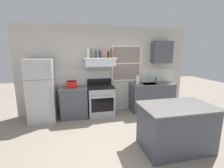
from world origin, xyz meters
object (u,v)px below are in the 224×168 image
bottle_blue_liqueur (96,54)px  bottle_rose_pink (103,53)px  toaster (72,84)px  refrigerator (42,91)px  dish_soap_bottle (156,80)px  bottle_olive_oil_square (92,54)px  paper_towel_roll (138,80)px  bottle_brown_stout (100,54)px  kitchen_island (176,127)px  bottle_amber_wine (111,53)px  stove_range (101,100)px  bottle_clear_tall (88,53)px  bottle_balsamic_dark (108,55)px

bottle_blue_liqueur → bottle_rose_pink: 0.22m
toaster → bottle_rose_pink: bearing=8.5°
refrigerator → bottle_rose_pink: size_ratio=5.72×
bottle_rose_pink → dish_soap_bottle: bottle_rose_pink is taller
bottle_olive_oil_square → paper_towel_roll: bearing=-1.8°
toaster → bottle_brown_stout: 1.19m
bottle_olive_oil_square → kitchen_island: bottle_olive_oil_square is taller
bottle_amber_wine → dish_soap_bottle: bearing=2.2°
toaster → paper_towel_roll: size_ratio=1.10×
stove_range → bottle_brown_stout: bearing=90.0°
toaster → refrigerator: bearing=-179.6°
toaster → bottle_brown_stout: (0.84, 0.08, 0.84)m
bottle_rose_pink → kitchen_island: 2.79m
bottle_clear_tall → kitchen_island: bottle_clear_tall is taller
bottle_olive_oil_square → bottle_amber_wine: (0.59, -0.00, 0.01)m
bottle_blue_liqueur → paper_towel_roll: 1.54m
refrigerator → kitchen_island: refrigerator is taller
refrigerator → bottle_blue_liqueur: (1.54, 0.14, 0.98)m
toaster → bottle_olive_oil_square: size_ratio=1.11×
toaster → bottle_brown_stout: size_ratio=1.20×
refrigerator → dish_soap_bottle: bearing=2.6°
paper_towel_roll → dish_soap_bottle: bearing=8.3°
refrigerator → kitchen_island: 3.50m
bottle_rose_pink → bottle_blue_liqueur: bearing=-178.2°
kitchen_island → toaster: bearing=135.4°
bottle_clear_tall → dish_soap_bottle: bearing=2.1°
stove_range → kitchen_island: size_ratio=0.78×
stove_range → bottle_clear_tall: bottle_clear_tall is taller
stove_range → kitchen_island: 2.35m
stove_range → bottle_brown_stout: size_ratio=4.40×
refrigerator → bottle_rose_pink: (1.76, 0.15, 1.00)m
stove_range → bottle_blue_liqueur: bearing=133.8°
bottle_blue_liqueur → bottle_amber_wine: (0.46, -0.04, 0.02)m
paper_towel_roll → bottle_amber_wine: bearing=177.2°
kitchen_island → refrigerator: bearing=144.8°
refrigerator → bottle_rose_pink: bottle_rose_pink is taller
bottle_rose_pink → bottle_amber_wine: size_ratio=1.01×
bottle_rose_pink → paper_towel_roll: size_ratio=1.13×
bottle_balsamic_dark → paper_towel_roll: 1.24m
refrigerator → bottle_clear_tall: bearing=3.4°
bottle_balsamic_dark → bottle_blue_liqueur: bearing=167.6°
refrigerator → toaster: size_ratio=5.86×
bottle_blue_liqueur → paper_towel_roll: size_ratio=0.95×
bottle_blue_liqueur → stove_range: bearing=-46.2°
toaster → bottle_balsamic_dark: bearing=3.0°
bottle_balsamic_dark → toaster: bearing=-177.0°
refrigerator → toaster: refrigerator is taller
toaster → bottle_brown_stout: bearing=5.4°
dish_soap_bottle → bottle_amber_wine: bearing=-177.8°
stove_range → bottle_brown_stout: 1.39m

